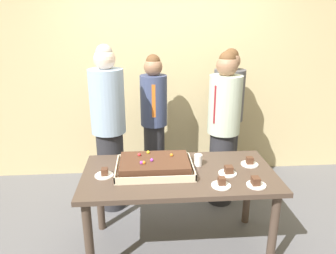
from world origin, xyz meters
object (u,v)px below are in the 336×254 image
Objects in this scene: party_table at (179,183)px; person_green_shirt_behind at (154,121)px; person_serving_front at (109,128)px; person_striped_tie_right at (223,128)px; person_left_edge_reaching at (227,118)px; sheet_cake at (155,165)px; plated_slice_near_left at (250,162)px; plated_slice_center_front at (221,184)px; plated_slice_far_left at (104,174)px; plated_slice_near_right at (228,171)px; plated_slice_far_right at (256,183)px; drink_cup_nearest at (198,160)px.

person_green_shirt_behind is (-0.17, 1.12, 0.20)m from party_table.
person_serving_front is 1.04× the size of person_striped_tie_right.
party_table is at bearing 7.83° from person_left_edge_reaching.
plated_slice_near_left is (0.84, 0.06, -0.03)m from sheet_cake.
person_green_shirt_behind is (-0.47, 1.37, 0.08)m from plated_slice_center_front.
plated_slice_far_left is at bearing -171.65° from sheet_cake.
sheet_cake is at bearing -0.01° from person_striped_tie_right.
sheet_cake is at bearing -0.01° from person_serving_front.
plated_slice_near_left reaches higher than plated_slice_far_left.
plated_slice_center_front is at bearing -30.36° from sheet_cake.
plated_slice_far_left is (-1.25, -0.12, -0.00)m from plated_slice_near_left.
party_table is 2.50× the size of sheet_cake.
party_table is 0.94m from person_striped_tie_right.
party_table is 1.36m from person_left_edge_reaching.
plated_slice_near_right is at bearing 36.82° from person_striped_tie_right.
person_green_shirt_behind is at bearing 117.86° from plated_slice_far_right.
party_table is 0.42m from plated_slice_near_right.
person_green_shirt_behind is at bearing 68.77° from plated_slice_far_left.
plated_slice_near_right is (0.60, -0.10, -0.03)m from sheet_cake.
plated_slice_near_left is at bearing -2.68° from drink_cup_nearest.
person_green_shirt_behind is at bearing 108.86° from plated_slice_center_front.
plated_slice_near_right is at bearing -39.14° from drink_cup_nearest.
drink_cup_nearest reaches higher than plated_slice_far_right.
person_left_edge_reaching is at bearing 50.85° from sheet_cake.
plated_slice_far_left is 1.20m from plated_slice_far_right.
person_green_shirt_behind reaches higher than plated_slice_center_front.
plated_slice_near_right is 0.26m from plated_slice_far_right.
plated_slice_near_right is 0.09× the size of person_serving_front.
person_green_shirt_behind is at bearing -71.01° from person_striped_tie_right.
drink_cup_nearest is 1.06m from person_green_shirt_behind.
sheet_cake is at bearing -176.14° from plated_slice_near_left.
sheet_cake is 4.28× the size of plated_slice_far_right.
plated_slice_far_right is 1.50× the size of drink_cup_nearest.
plated_slice_far_right is (0.77, -0.31, -0.03)m from sheet_cake.
plated_slice_center_front is 0.09× the size of person_striped_tie_right.
plated_slice_far_right is 0.54m from drink_cup_nearest.
sheet_cake is at bearing 158.05° from plated_slice_far_right.
plated_slice_far_right is (1.18, -0.25, 0.00)m from plated_slice_far_left.
plated_slice_center_front is at bearing -133.74° from plated_slice_near_left.
sheet_cake is 0.83m from plated_slice_far_right.
drink_cup_nearest is at bearing 20.98° from person_green_shirt_behind.
plated_slice_far_right is at bearing -45.24° from drink_cup_nearest.
person_green_shirt_behind reaches higher than plated_slice_far_left.
plated_slice_center_front is 1.45m from person_green_shirt_behind.
plated_slice_far_left is at bearing -178.25° from party_table.
person_striped_tie_right is 0.44m from person_left_edge_reaching.
plated_slice_center_front is at bearing -72.36° from drink_cup_nearest.
plated_slice_far_left is (-0.61, -0.02, 0.12)m from party_table.
plated_slice_near_right is at bearing 27.49° from person_green_shirt_behind.
person_left_edge_reaching reaches higher than plated_slice_near_right.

